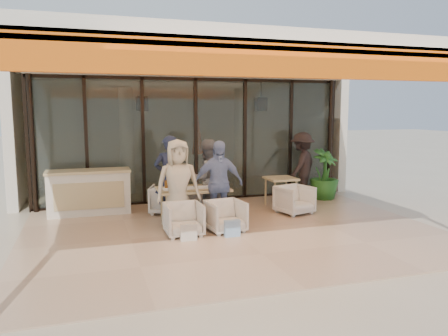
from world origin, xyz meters
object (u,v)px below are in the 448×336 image
object	(u,v)px
host_counter	(89,192)
chair_near_left	(184,218)
diner_grey	(207,178)
chair_far_left	(166,198)
diner_navy	(170,177)
diner_periwinkle	(218,184)
chair_near_right	(226,215)
side_table	(281,182)
potted_palm	(324,174)
standing_woman	(302,166)
side_chair	(294,199)
dining_table	(193,191)
chair_far_right	(201,197)
diner_cream	(178,185)

from	to	relation	value
host_counter	chair_near_left	bearing A→B (deg)	-53.67
diner_grey	chair_far_left	bearing A→B (deg)	-43.80
diner_navy	diner_periwinkle	bearing A→B (deg)	136.01
diner_navy	chair_near_right	bearing A→B (deg)	123.95
chair_far_left	side_table	distance (m)	2.83
side_table	potted_palm	world-z (taller)	potted_palm
chair_near_left	diner_periwinkle	world-z (taller)	diner_periwinkle
host_counter	standing_woman	world-z (taller)	standing_woman
diner_grey	side_chair	world-z (taller)	diner_grey
standing_woman	potted_palm	size ratio (longest dim) A/B	1.32
diner_navy	diner_periwinkle	world-z (taller)	diner_navy
host_counter	standing_woman	xyz separation A→B (m)	(5.45, 0.10, 0.37)
chair_near_left	diner_periwinkle	distance (m)	1.11
dining_table	potted_palm	world-z (taller)	potted_palm
chair_far_right	standing_woman	size ratio (longest dim) A/B	0.38
chair_near_right	diner_grey	bearing A→B (deg)	83.07
diner_periwinkle	potted_palm	xyz separation A→B (m)	(3.46, 1.67, -0.21)
diner_navy	side_chair	size ratio (longest dim) A/B	2.51
chair_near_left	side_chair	distance (m)	2.95
host_counter	diner_cream	size ratio (longest dim) A/B	1.02
dining_table	side_chair	distance (m)	2.41
diner_periwinkle	potted_palm	world-z (taller)	diner_periwinkle
diner_periwinkle	side_chair	xyz separation A→B (m)	(1.96, 0.43, -0.52)
potted_palm	chair_near_left	bearing A→B (deg)	-153.19
diner_periwinkle	side_chair	distance (m)	2.08
host_counter	potted_palm	size ratio (longest dim) A/B	1.36
chair_far_left	dining_table	bearing A→B (deg)	132.28
diner_periwinkle	standing_woman	distance (m)	3.48
diner_cream	diner_periwinkle	size ratio (longest dim) A/B	1.02
host_counter	side_table	xyz separation A→B (m)	(4.50, -0.63, 0.11)
standing_woman	chair_far_left	bearing A→B (deg)	-32.10
chair_far_right	chair_near_left	xyz separation A→B (m)	(-0.84, -1.90, 0.01)
side_chair	chair_far_right	bearing A→B (deg)	137.94
diner_navy	diner_grey	bearing A→B (deg)	-177.02
side_table	chair_near_left	bearing A→B (deg)	-149.13
chair_far_right	side_table	bearing A→B (deg)	162.57
side_chair	diner_cream	bearing A→B (deg)	172.97
chair_near_left	diner_navy	world-z (taller)	diner_navy
diner_grey	chair_near_right	bearing A→B (deg)	76.96
diner_periwinkle	potted_palm	size ratio (longest dim) A/B	1.30
chair_far_right	side_table	world-z (taller)	side_table
diner_cream	diner_periwinkle	distance (m)	0.84
chair_near_right	standing_woman	bearing A→B (deg)	32.52
standing_woman	diner_periwinkle	bearing A→B (deg)	-6.58
chair_far_left	diner_periwinkle	bearing A→B (deg)	139.55
dining_table	diner_navy	world-z (taller)	diner_navy
chair_near_right	side_chair	bearing A→B (deg)	18.32
dining_table	diner_grey	distance (m)	0.64
chair_near_right	chair_far_left	bearing A→B (deg)	106.92
chair_far_left	chair_near_right	distance (m)	2.08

